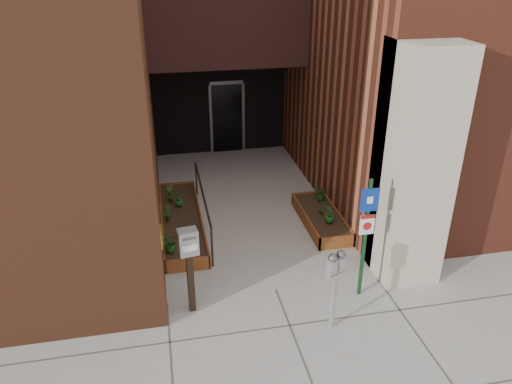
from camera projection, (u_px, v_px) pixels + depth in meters
ground at (276, 290)px, 9.27m from camera, size 80.00×80.00×0.00m
planter_left at (182, 222)px, 11.31m from camera, size 0.90×3.60×0.30m
planter_right at (321, 219)px, 11.44m from camera, size 0.80×2.20×0.30m
handrail at (202, 197)px, 11.09m from camera, size 0.04×3.34×0.90m
parking_meter at (336, 270)px, 7.87m from camera, size 0.34×0.23×1.48m
sign_post at (366, 227)px, 8.53m from camera, size 0.32×0.08×2.32m
payment_dropbox at (189, 254)px, 8.26m from camera, size 0.35×0.28×1.61m
shrub_left_a at (170, 243)px, 9.85m from camera, size 0.46×0.46×0.36m
shrub_left_b at (167, 213)px, 10.99m from camera, size 0.24×0.24×0.32m
shrub_left_c at (179, 199)px, 11.61m from camera, size 0.25×0.25×0.33m
shrub_left_d at (170, 193)px, 11.82m from camera, size 0.29×0.29×0.40m
shrub_right_a at (330, 214)px, 10.89m from camera, size 0.26×0.26×0.38m
shrub_right_b at (322, 206)px, 11.29m from camera, size 0.24×0.24×0.33m
shrub_right_c at (321, 193)px, 11.89m from camera, size 0.42×0.42×0.34m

